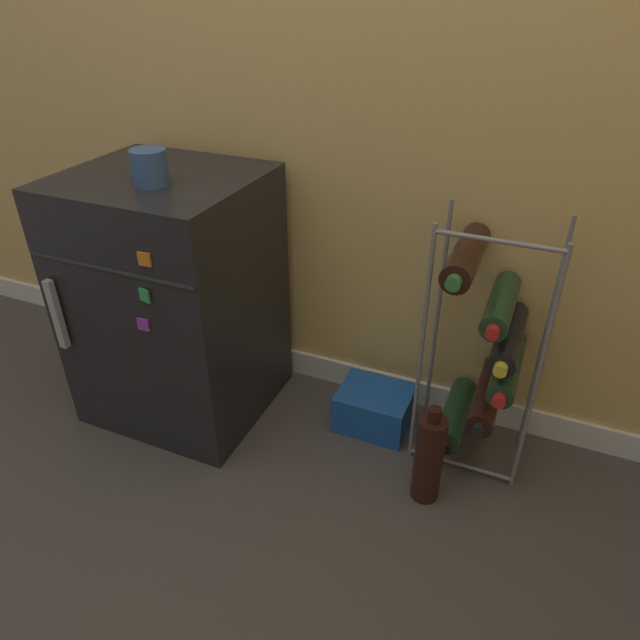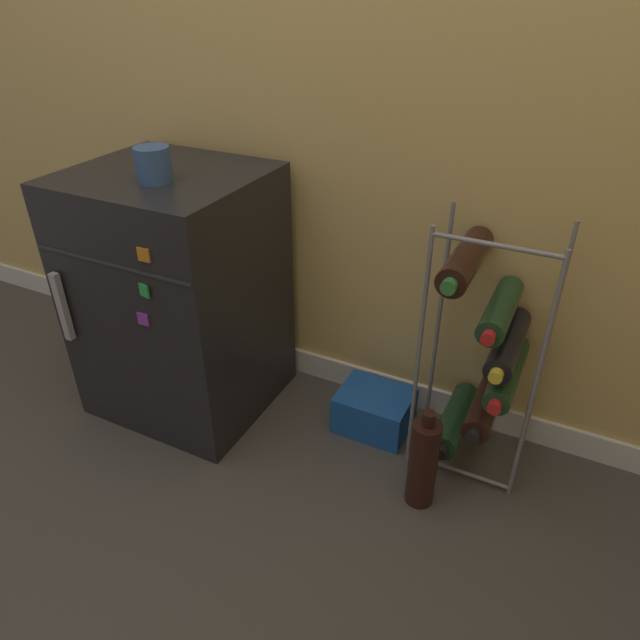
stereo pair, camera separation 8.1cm
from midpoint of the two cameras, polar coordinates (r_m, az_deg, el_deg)
name	(u,v)px [view 1 (the left image)]	position (r m, az deg, el deg)	size (l,w,h in m)	color
ground_plane	(265,528)	(1.62, -7.08, -20.02)	(14.00, 14.00, 0.00)	#423D38
mini_fridge	(176,299)	(1.84, -15.45, 2.03)	(0.54, 0.52, 0.79)	black
wine_rack	(485,350)	(1.62, 14.84, -2.93)	(0.31, 0.33, 0.76)	slate
soda_box	(374,408)	(1.86, 4.19, -8.79)	(0.23, 0.18, 0.13)	#194C9E
fridge_top_cup	(150,167)	(1.60, -18.12, 14.30)	(0.09, 0.09, 0.09)	#335184
loose_bottle_floor	(429,458)	(1.61, 9.36, -13.48)	(0.08, 0.08, 0.31)	black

